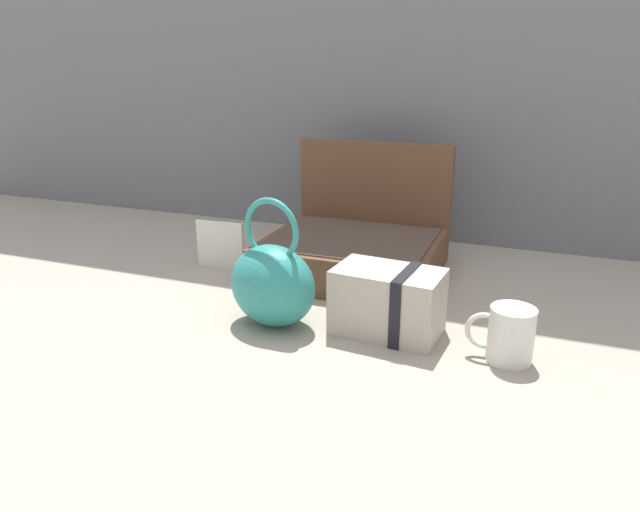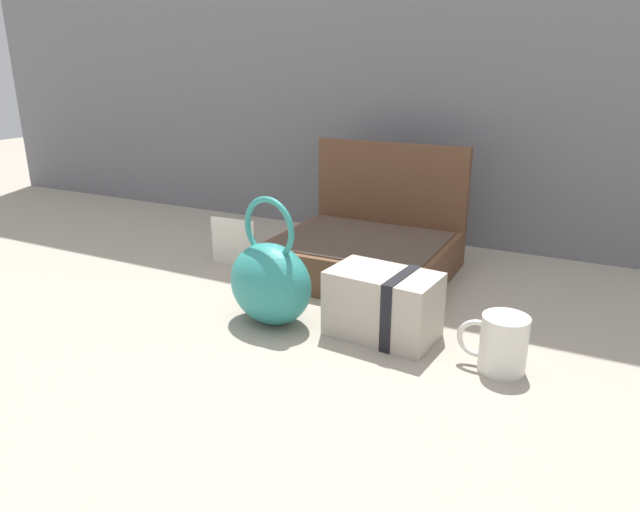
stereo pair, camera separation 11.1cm
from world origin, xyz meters
The scene contains 6 objects.
ground_plane centered at (0.00, 0.00, 0.00)m, with size 6.00×6.00×0.00m, color #9E9384.
open_suitcase centered at (-0.02, 0.24, 0.06)m, with size 0.39×0.35×0.29m.
teal_pouch_handbag centered at (-0.07, -0.10, 0.08)m, with size 0.19×0.15×0.25m.
cream_toiletry_bag centered at (0.14, -0.06, 0.06)m, with size 0.20×0.13×0.13m.
coffee_mug centered at (0.35, -0.09, 0.05)m, with size 0.11×0.07×0.09m.
info_card_left centered at (-0.32, 0.14, 0.06)m, with size 0.12×0.01×0.12m, color silver.
Camera 1 is at (0.37, -1.00, 0.47)m, focal length 32.39 mm.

